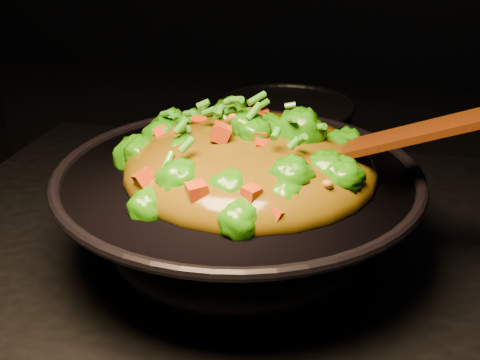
% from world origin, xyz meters
% --- Properties ---
extents(wok, '(0.58, 0.58, 0.12)m').
position_xyz_m(wok, '(-0.11, 0.03, 0.96)').
color(wok, black).
rests_on(wok, stovetop).
extents(stir_fry, '(0.40, 0.40, 0.11)m').
position_xyz_m(stir_fry, '(-0.10, 0.03, 1.08)').
color(stir_fry, '#247408').
rests_on(stir_fry, wok).
extents(spatula, '(0.31, 0.08, 0.13)m').
position_xyz_m(spatula, '(0.05, 0.04, 1.08)').
color(spatula, '#391103').
rests_on(spatula, wok).
extents(back_pot, '(0.29, 0.29, 0.12)m').
position_xyz_m(back_pot, '(-0.10, 0.32, 0.96)').
color(back_pot, black).
rests_on(back_pot, stovetop).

